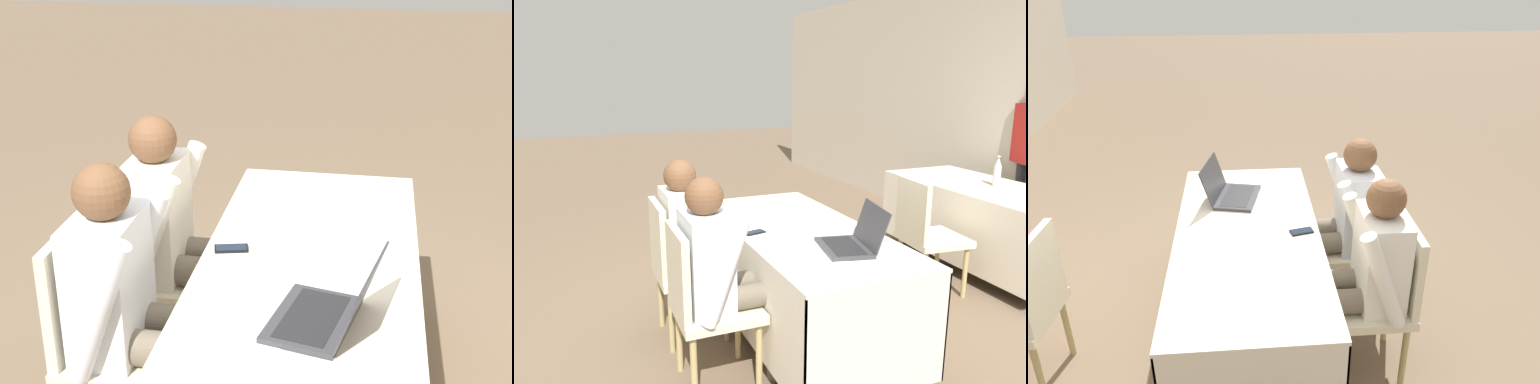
% 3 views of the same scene
% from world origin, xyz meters
% --- Properties ---
extents(ground_plane, '(24.00, 24.00, 0.00)m').
position_xyz_m(ground_plane, '(0.00, 0.00, 0.00)').
color(ground_plane, brown).
extents(conference_table_near, '(1.79, 0.81, 0.73)m').
position_xyz_m(conference_table_near, '(0.00, 0.00, 0.56)').
color(conference_table_near, beige).
rests_on(conference_table_near, ground_plane).
extents(laptop, '(0.41, 0.38, 0.24)m').
position_xyz_m(laptop, '(0.45, 0.10, 0.78)').
color(laptop, '#333338').
rests_on(laptop, conference_table_near).
extents(cell_phone, '(0.09, 0.14, 0.01)m').
position_xyz_m(cell_phone, '(-0.01, -0.30, 0.74)').
color(cell_phone, black).
rests_on(cell_phone, conference_table_near).
extents(paper_beside_laptop, '(0.25, 0.33, 0.00)m').
position_xyz_m(paper_beside_laptop, '(0.55, -0.17, 0.73)').
color(paper_beside_laptop, white).
rests_on(paper_beside_laptop, conference_table_near).
extents(chair_near_left, '(0.44, 0.44, 0.90)m').
position_xyz_m(chair_near_left, '(-0.29, -0.71, 0.50)').
color(chair_near_left, tan).
rests_on(chair_near_left, ground_plane).
extents(chair_near_right, '(0.44, 0.44, 0.90)m').
position_xyz_m(chair_near_right, '(0.29, -0.71, 0.50)').
color(chair_near_right, tan).
rests_on(chair_near_right, ground_plane).
extents(person_checkered_shirt, '(0.50, 0.52, 1.16)m').
position_xyz_m(person_checkered_shirt, '(-0.29, -0.61, 0.66)').
color(person_checkered_shirt, '#665B4C').
rests_on(person_checkered_shirt, ground_plane).
extents(person_white_shirt, '(0.50, 0.52, 1.16)m').
position_xyz_m(person_white_shirt, '(0.29, -0.61, 0.66)').
color(person_white_shirt, '#665B4C').
rests_on(person_white_shirt, ground_plane).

